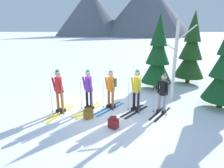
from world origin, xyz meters
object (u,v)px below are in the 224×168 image
object	(u,v)px
skier_in_orange	(111,88)
skier_in_black	(163,91)
skier_in_red	(59,89)
pine_tree_far	(191,51)
backpack_on_snow_beside	(88,114)
skier_in_yellow	(137,89)
pine_tree_mid	(158,56)
birch_tree_tall	(175,62)
skier_in_purple	(88,88)
backpack_on_snow_front	(113,123)

from	to	relation	value
skier_in_orange	skier_in_black	distance (m)	2.12
skier_in_red	skier_in_black	bearing A→B (deg)	2.56
skier_in_orange	pine_tree_far	distance (m)	6.28
skier_in_red	skier_in_black	distance (m)	4.13
backpack_on_snow_beside	pine_tree_far	bearing A→B (deg)	43.09
skier_in_yellow	pine_tree_mid	distance (m)	3.52
skier_in_red	pine_tree_far	xyz separation A→B (m)	(6.67, 4.65, 0.99)
skier_in_black	birch_tree_tall	bearing A→B (deg)	61.62
skier_in_purple	skier_in_red	bearing A→B (deg)	-163.52
skier_in_red	skier_in_orange	xyz separation A→B (m)	(2.03, 0.55, -0.07)
skier_in_black	backpack_on_snow_front	size ratio (longest dim) A/B	4.13
skier_in_purple	skier_in_orange	bearing A→B (deg)	13.18
skier_in_purple	pine_tree_far	world-z (taller)	pine_tree_far
backpack_on_snow_beside	pine_tree_mid	bearing A→B (deg)	50.07
skier_in_red	birch_tree_tall	bearing A→B (deg)	17.86
pine_tree_mid	birch_tree_tall	world-z (taller)	pine_tree_mid
pine_tree_mid	backpack_on_snow_beside	distance (m)	5.31
backpack_on_snow_front	skier_in_orange	bearing A→B (deg)	96.09
skier_in_yellow	backpack_on_snow_beside	bearing A→B (deg)	-158.18
birch_tree_tall	skier_in_black	bearing A→B (deg)	-118.38
skier_in_purple	backpack_on_snow_beside	world-z (taller)	skier_in_purple
skier_in_red	skier_in_purple	world-z (taller)	skier_in_red
skier_in_red	skier_in_orange	world-z (taller)	skier_in_red
skier_in_black	birch_tree_tall	distance (m)	1.84
backpack_on_snow_front	skier_in_purple	bearing A→B (deg)	127.31
skier_in_purple	skier_in_yellow	bearing A→B (deg)	-0.89
skier_in_black	pine_tree_mid	xyz separation A→B (m)	(0.33, 3.23, 0.95)
skier_in_orange	backpack_on_snow_beside	distance (m)	1.48
skier_in_orange	pine_tree_far	bearing A→B (deg)	41.52
skier_in_red	pine_tree_mid	world-z (taller)	pine_tree_mid
pine_tree_mid	birch_tree_tall	distance (m)	1.89
skier_in_yellow	backpack_on_snow_beside	xyz separation A→B (m)	(-1.86, -0.75, -0.79)
birch_tree_tall	pine_tree_mid	bearing A→B (deg)	102.75
skier_in_red	skier_in_black	world-z (taller)	skier_in_red
skier_in_yellow	backpack_on_snow_beside	world-z (taller)	skier_in_yellow
pine_tree_mid	backpack_on_snow_front	distance (m)	5.31
skier_in_red	backpack_on_snow_front	xyz separation A→B (m)	(2.21, -1.09, -0.81)
skier_in_orange	backpack_on_snow_beside	xyz separation A→B (m)	(-0.81, -0.99, -0.75)
skier_in_orange	birch_tree_tall	world-z (taller)	birch_tree_tall
skier_in_red	pine_tree_mid	distance (m)	5.68
birch_tree_tall	skier_in_red	bearing A→B (deg)	-162.14
birch_tree_tall	backpack_on_snow_beside	world-z (taller)	birch_tree_tall
pine_tree_mid	backpack_on_snow_front	world-z (taller)	pine_tree_mid
pine_tree_far	backpack_on_snow_beside	size ratio (longest dim) A/B	10.85
skier_in_red	skier_in_orange	size ratio (longest dim) A/B	1.08
backpack_on_snow_front	birch_tree_tall	bearing A→B (deg)	44.98
skier_in_red	backpack_on_snow_beside	distance (m)	1.53
skier_in_purple	skier_in_orange	size ratio (longest dim) A/B	1.04
skier_in_red	birch_tree_tall	distance (m)	5.20
skier_in_orange	skier_in_black	xyz separation A→B (m)	(2.09, -0.36, -0.01)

